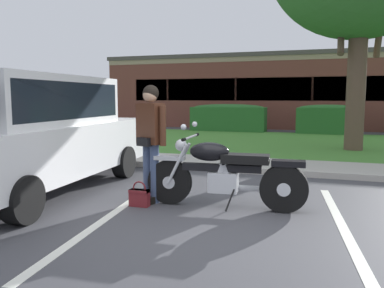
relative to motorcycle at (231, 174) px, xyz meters
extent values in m
plane|color=#424247|center=(0.17, -0.88, -0.48)|extent=(140.00, 140.00, 0.00)
cube|color=#ADA89E|center=(0.17, 2.62, -0.42)|extent=(60.00, 0.20, 0.12)
cube|color=#ADA89E|center=(0.17, 3.47, -0.44)|extent=(60.00, 1.50, 0.08)
cube|color=#478433|center=(0.17, 8.00, -0.45)|extent=(60.00, 7.57, 0.06)
cube|color=silver|center=(-1.42, -0.68, -0.48)|extent=(0.62, 4.38, 0.01)
cube|color=silver|center=(1.48, -0.68, -0.48)|extent=(0.62, 4.38, 0.01)
cylinder|color=black|center=(-0.89, -0.07, -0.16)|extent=(0.65, 0.15, 0.64)
cylinder|color=silver|center=(-0.89, -0.07, -0.16)|extent=(0.19, 0.13, 0.18)
cylinder|color=black|center=(0.71, 0.05, -0.16)|extent=(0.65, 0.23, 0.64)
cylinder|color=silver|center=(0.71, 0.05, -0.16)|extent=(0.19, 0.21, 0.18)
cube|color=silver|center=(-0.89, -0.07, 0.19)|extent=(0.45, 0.17, 0.06)
cube|color=black|center=(0.76, 0.05, 0.18)|extent=(0.45, 0.23, 0.08)
cylinder|color=silver|center=(-0.75, -0.14, 0.12)|extent=(0.31, 0.07, 0.58)
cylinder|color=silver|center=(-0.76, 0.02, 0.12)|extent=(0.31, 0.07, 0.58)
sphere|color=silver|center=(-0.72, -0.06, 0.38)|extent=(0.17, 0.17, 0.17)
cylinder|color=silver|center=(-0.58, -0.05, 0.50)|extent=(0.08, 0.72, 0.03)
cylinder|color=black|center=(-0.55, -0.40, 0.50)|extent=(0.05, 0.10, 0.04)
cylinder|color=black|center=(-0.60, 0.31, 0.50)|extent=(0.05, 0.10, 0.04)
sphere|color=silver|center=(-0.57, -0.35, 0.66)|extent=(0.08, 0.08, 0.08)
sphere|color=silver|center=(-0.62, 0.25, 0.66)|extent=(0.08, 0.08, 0.08)
cube|color=black|center=(-0.14, -0.01, 0.08)|extent=(1.10, 0.18, 0.10)
ellipsoid|color=black|center=(-0.31, -0.03, 0.30)|extent=(0.58, 0.36, 0.26)
cube|color=black|center=(0.19, 0.01, 0.22)|extent=(0.66, 0.32, 0.12)
cube|color=silver|center=(-0.11, -0.01, -0.12)|extent=(0.42, 0.27, 0.28)
cylinder|color=silver|center=(-0.14, -0.01, 0.04)|extent=(0.18, 0.13, 0.21)
cylinder|color=silver|center=(-0.07, -0.01, 0.04)|extent=(0.18, 0.13, 0.21)
cylinder|color=silver|center=(0.25, 0.15, -0.22)|extent=(0.60, 0.12, 0.08)
cylinder|color=silver|center=(0.45, 0.17, -0.22)|extent=(0.60, 0.12, 0.08)
cylinder|color=black|center=(0.02, -0.16, -0.33)|extent=(0.12, 0.12, 0.30)
cube|color=black|center=(-1.13, -0.10, -0.43)|extent=(0.19, 0.26, 0.10)
cube|color=black|center=(-1.26, -0.05, -0.43)|extent=(0.19, 0.26, 0.10)
cylinder|color=#3D4C70|center=(-1.12, -0.08, -0.05)|extent=(0.14, 0.14, 0.86)
cylinder|color=#3D4C70|center=(-1.25, -0.03, -0.05)|extent=(0.14, 0.14, 0.86)
cube|color=#4C2819|center=(-1.18, -0.06, 0.67)|extent=(0.43, 0.34, 0.58)
cube|color=#4C2819|center=(-1.18, -0.06, 0.94)|extent=(0.35, 0.29, 0.06)
sphere|color=tan|center=(-1.18, -0.06, 1.08)|extent=(0.21, 0.21, 0.21)
sphere|color=black|center=(-1.18, -0.04, 1.11)|extent=(0.23, 0.23, 0.23)
cube|color=black|center=(-1.23, -0.18, 0.42)|extent=(0.24, 0.17, 0.12)
cylinder|color=#4C2819|center=(-0.96, -0.14, 0.65)|extent=(0.09, 0.09, 0.56)
cylinder|color=#4C2819|center=(-1.41, 0.03, 0.65)|extent=(0.09, 0.09, 0.56)
cube|color=maroon|center=(-1.24, -0.33, -0.36)|extent=(0.28, 0.12, 0.24)
cube|color=maroon|center=(-1.24, -0.34, -0.26)|extent=(0.28, 0.13, 0.04)
torus|color=maroon|center=(-1.24, -0.33, -0.22)|extent=(0.20, 0.02, 0.20)
cube|color=white|center=(-3.22, -0.09, 0.22)|extent=(2.21, 4.81, 0.80)
cube|color=white|center=(-3.21, -0.24, 1.00)|extent=(1.90, 3.02, 0.76)
cube|color=black|center=(-2.38, -0.19, 1.00)|extent=(0.22, 2.72, 0.55)
cube|color=black|center=(-3.29, 0.98, 0.96)|extent=(1.57, 0.34, 0.51)
cube|color=black|center=(-3.38, 2.29, -0.08)|extent=(1.90, 0.22, 0.20)
cylinder|color=black|center=(-4.21, 1.30, -0.18)|extent=(0.28, 0.61, 0.60)
cylinder|color=black|center=(-2.43, 1.42, -0.18)|extent=(0.28, 0.61, 0.60)
cylinder|color=black|center=(-2.24, -1.49, -0.18)|extent=(0.28, 0.61, 0.60)
cylinder|color=brown|center=(1.97, 6.72, 1.20)|extent=(0.51, 0.51, 3.36)
cylinder|color=brown|center=(2.49, 6.72, 2.91)|extent=(0.18, 1.20, 1.51)
cylinder|color=brown|center=(1.51, 6.72, 2.83)|extent=(0.18, 1.05, 1.36)
cube|color=#286028|center=(-2.90, 11.86, 0.07)|extent=(3.30, 0.90, 1.10)
ellipsoid|color=#286028|center=(-2.90, 11.86, 0.62)|extent=(3.13, 0.84, 0.28)
cube|color=#286028|center=(1.30, 11.86, 0.07)|extent=(2.53, 0.90, 1.10)
ellipsoid|color=#286028|center=(1.30, 11.86, 0.62)|extent=(2.40, 0.84, 0.28)
cube|color=brown|center=(0.56, 18.42, 1.27)|extent=(21.15, 9.06, 3.49)
cube|color=#998466|center=(0.56, 13.92, 2.89)|extent=(21.15, 0.10, 0.24)
cube|color=#4C4742|center=(0.56, 18.42, 3.11)|extent=(21.36, 9.15, 0.20)
cube|color=#1E282D|center=(0.56, 13.91, 1.44)|extent=(17.97, 0.06, 1.10)
cube|color=brown|center=(-6.63, 13.90, 1.44)|extent=(0.08, 0.04, 1.20)
cube|color=brown|center=(-3.03, 13.90, 1.44)|extent=(0.08, 0.04, 1.20)
cube|color=brown|center=(0.56, 13.90, 1.44)|extent=(0.08, 0.04, 1.20)
camera|label=1|loc=(1.21, -5.25, 1.05)|focal=37.02mm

